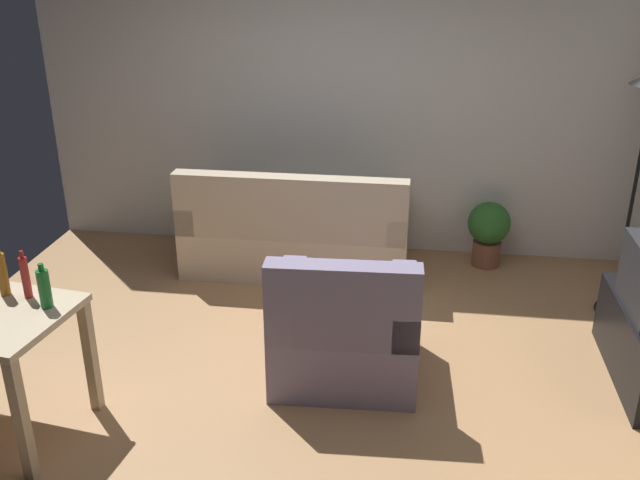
# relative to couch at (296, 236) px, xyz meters

# --- Properties ---
(ground_plane) EXTENTS (5.20, 4.40, 0.02)m
(ground_plane) POSITION_rel_couch_xyz_m (0.26, -1.59, -0.32)
(ground_plane) COLOR tan
(wall_rear) EXTENTS (5.20, 0.10, 2.70)m
(wall_rear) POSITION_rel_couch_xyz_m (0.26, 0.61, 1.04)
(wall_rear) COLOR silver
(wall_rear) RESTS_ON ground_plane
(couch) EXTENTS (1.86, 0.84, 0.92)m
(couch) POSITION_rel_couch_xyz_m (0.00, 0.00, 0.00)
(couch) COLOR beige
(couch) RESTS_ON ground_plane
(potted_plant) EXTENTS (0.36, 0.36, 0.57)m
(potted_plant) POSITION_rel_couch_xyz_m (1.61, 0.31, 0.02)
(potted_plant) COLOR brown
(potted_plant) RESTS_ON ground_plane
(armchair) EXTENTS (0.94, 0.88, 0.92)m
(armchair) POSITION_rel_couch_xyz_m (0.58, -1.54, 0.01)
(armchair) COLOR gray
(armchair) RESTS_ON ground_plane
(bottle_amber) EXTENTS (0.06, 0.06, 0.29)m
(bottle_amber) POSITION_rel_couch_xyz_m (-1.29, -2.13, 0.58)
(bottle_amber) COLOR #9E6019
(bottle_amber) RESTS_ON desk
(bottle_red) EXTENTS (0.05, 0.05, 0.28)m
(bottle_red) POSITION_rel_couch_xyz_m (-1.14, -2.14, 0.58)
(bottle_red) COLOR #AD2323
(bottle_red) RESTS_ON desk
(bottle_green) EXTENTS (0.07, 0.07, 0.26)m
(bottle_green) POSITION_rel_couch_xyz_m (-0.98, -2.23, 0.57)
(bottle_green) COLOR #1E722D
(bottle_green) RESTS_ON desk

